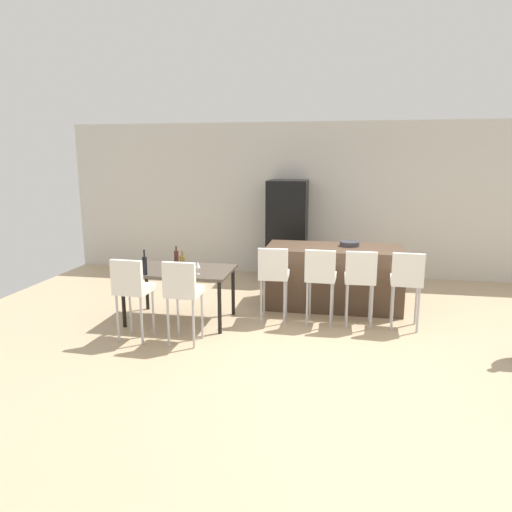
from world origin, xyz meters
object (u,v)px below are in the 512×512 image
object	(u,v)px
bar_chair_right	(360,276)
wine_bottle_corner	(183,263)
refrigerator	(287,230)
dining_chair_far	(183,289)
wine_bottle_left	(145,265)
wine_bottle_inner	(176,258)
kitchen_island	(333,276)
dining_table	(180,274)
bar_chair_middle	(320,274)
wine_glass_middle	(198,265)
fruit_bowl	(350,244)
bar_chair_far	(407,278)
wine_glass_right	(138,264)
bar_chair_left	(274,272)
dining_chair_near	(132,286)

from	to	relation	value
bar_chair_right	wine_bottle_corner	world-z (taller)	bar_chair_right
refrigerator	dining_chair_far	bearing A→B (deg)	-104.00
wine_bottle_left	refrigerator	distance (m)	3.37
wine_bottle_inner	dining_chair_far	bearing A→B (deg)	-66.48
kitchen_island	wine_bottle_left	xyz separation A→B (m)	(-2.41, -1.45, 0.41)
dining_chair_far	wine_bottle_inner	distance (m)	1.08
dining_table	bar_chair_middle	bearing A→B (deg)	6.43
wine_bottle_corner	wine_glass_middle	world-z (taller)	wine_bottle_corner
bar_chair_middle	fruit_bowl	size ratio (longest dim) A/B	3.57
wine_bottle_corner	fruit_bowl	world-z (taller)	wine_bottle_corner
dining_table	fruit_bowl	xyz separation A→B (m)	(2.30, 1.19, 0.28)
wine_glass_middle	refrigerator	distance (m)	2.98
bar_chair_far	dining_chair_far	size ratio (longest dim) A/B	1.00
wine_bottle_corner	wine_glass_right	distance (m)	0.58
refrigerator	bar_chair_left	bearing A→B (deg)	-87.73
kitchen_island	wine_bottle_inner	bearing A→B (deg)	-157.45
bar_chair_right	bar_chair_far	bearing A→B (deg)	0.01
bar_chair_right	bar_chair_left	bearing A→B (deg)	180.00
bar_chair_middle	dining_table	world-z (taller)	bar_chair_middle
bar_chair_far	wine_glass_right	size ratio (longest dim) A/B	6.03
bar_chair_left	fruit_bowl	bearing A→B (deg)	43.60
wine_glass_middle	bar_chair_left	bearing A→B (deg)	25.06
bar_chair_left	wine_bottle_inner	size ratio (longest dim) A/B	3.64
kitchen_island	wine_glass_right	size ratio (longest dim) A/B	11.63
kitchen_island	dining_chair_far	size ratio (longest dim) A/B	1.93
bar_chair_right	fruit_bowl	world-z (taller)	bar_chair_right
bar_chair_left	wine_bottle_corner	size ratio (longest dim) A/B	3.64
wine_glass_right	refrigerator	bearing A→B (deg)	60.98
dining_table	refrigerator	size ratio (longest dim) A/B	0.78
wine_bottle_left	wine_glass_middle	xyz separation A→B (m)	(0.67, 0.15, -0.00)
dining_table	refrigerator	world-z (taller)	refrigerator
dining_chair_far	wine_bottle_corner	xyz separation A→B (m)	(-0.24, 0.71, 0.15)
bar_chair_right	bar_chair_middle	bearing A→B (deg)	179.99
bar_chair_middle	wine_glass_middle	distance (m)	1.65
bar_chair_right	kitchen_island	bearing A→B (deg)	113.18
bar_chair_left	wine_bottle_left	bearing A→B (deg)	-159.92
wine_bottle_inner	wine_bottle_corner	size ratio (longest dim) A/B	1.00
kitchen_island	bar_chair_far	bearing A→B (deg)	-41.72
bar_chair_left	bar_chair_right	xyz separation A→B (m)	(1.16, -0.00, 0.00)
refrigerator	fruit_bowl	distance (m)	1.82
dining_chair_far	fruit_bowl	distance (m)	2.82
bar_chair_middle	wine_bottle_corner	xyz separation A→B (m)	(-1.83, -0.31, 0.15)
bar_chair_middle	dining_table	size ratio (longest dim) A/B	0.73
dining_table	fruit_bowl	bearing A→B (deg)	27.37
wine_bottle_corner	wine_glass_right	world-z (taller)	wine_bottle_corner
bar_chair_far	fruit_bowl	distance (m)	1.25
dining_chair_far	wine_bottle_inner	xyz separation A→B (m)	(-0.43, 0.98, 0.16)
bar_chair_left	refrigerator	bearing A→B (deg)	92.27
fruit_bowl	dining_chair_near	bearing A→B (deg)	-142.77
bar_chair_far	wine_bottle_left	world-z (taller)	wine_bottle_left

